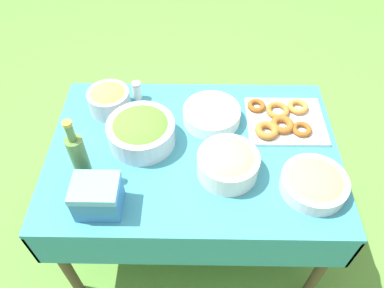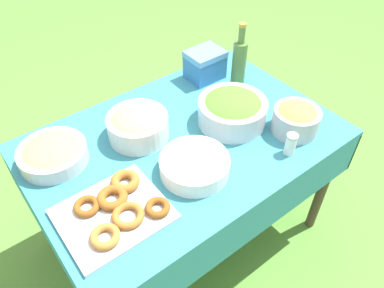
{
  "view_description": "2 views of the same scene",
  "coord_description": "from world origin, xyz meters",
  "px_view_note": "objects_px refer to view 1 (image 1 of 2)",
  "views": [
    {
      "loc": [
        0.01,
        -1.11,
        2.04
      ],
      "look_at": [
        -0.01,
        -0.05,
        0.81
      ],
      "focal_mm": 35.0,
      "sensor_mm": 36.0,
      "label": 1
    },
    {
      "loc": [
        0.71,
        0.97,
        1.83
      ],
      "look_at": [
        0.02,
        0.08,
        0.76
      ],
      "focal_mm": 35.0,
      "sensor_mm": 36.0,
      "label": 2
    }
  ],
  "objects_px": {
    "bread_bowl": "(314,183)",
    "plate_stack": "(212,115)",
    "cooler_box": "(97,196)",
    "salad_bowl": "(141,131)",
    "pasta_bowl": "(228,163)",
    "olive_bowl": "(109,99)",
    "donut_platter": "(282,120)",
    "olive_oil_bottle": "(79,157)"
  },
  "relations": [
    {
      "from": "pasta_bowl",
      "to": "plate_stack",
      "type": "distance_m",
      "value": 0.32
    },
    {
      "from": "cooler_box",
      "to": "plate_stack",
      "type": "bearing_deg",
      "value": 47.59
    },
    {
      "from": "pasta_bowl",
      "to": "bread_bowl",
      "type": "xyz_separation_m",
      "value": [
        0.35,
        -0.08,
        -0.02
      ]
    },
    {
      "from": "pasta_bowl",
      "to": "donut_platter",
      "type": "relative_size",
      "value": 0.71
    },
    {
      "from": "bread_bowl",
      "to": "cooler_box",
      "type": "relative_size",
      "value": 1.51
    },
    {
      "from": "salad_bowl",
      "to": "plate_stack",
      "type": "xyz_separation_m",
      "value": [
        0.32,
        0.14,
        -0.03
      ]
    },
    {
      "from": "cooler_box",
      "to": "pasta_bowl",
      "type": "bearing_deg",
      "value": 19.48
    },
    {
      "from": "salad_bowl",
      "to": "donut_platter",
      "type": "distance_m",
      "value": 0.68
    },
    {
      "from": "donut_platter",
      "to": "olive_oil_bottle",
      "type": "bearing_deg",
      "value": -159.51
    },
    {
      "from": "pasta_bowl",
      "to": "donut_platter",
      "type": "distance_m",
      "value": 0.42
    },
    {
      "from": "salad_bowl",
      "to": "olive_bowl",
      "type": "height_order",
      "value": "salad_bowl"
    },
    {
      "from": "salad_bowl",
      "to": "plate_stack",
      "type": "relative_size",
      "value": 1.12
    },
    {
      "from": "olive_oil_bottle",
      "to": "cooler_box",
      "type": "height_order",
      "value": "olive_oil_bottle"
    },
    {
      "from": "olive_oil_bottle",
      "to": "pasta_bowl",
      "type": "bearing_deg",
      "value": 2.87
    },
    {
      "from": "donut_platter",
      "to": "cooler_box",
      "type": "relative_size",
      "value": 2.03
    },
    {
      "from": "olive_bowl",
      "to": "pasta_bowl",
      "type": "bearing_deg",
      "value": -34.38
    },
    {
      "from": "donut_platter",
      "to": "olive_bowl",
      "type": "bearing_deg",
      "value": 174.26
    },
    {
      "from": "salad_bowl",
      "to": "plate_stack",
      "type": "distance_m",
      "value": 0.35
    },
    {
      "from": "salad_bowl",
      "to": "olive_oil_bottle",
      "type": "relative_size",
      "value": 0.93
    },
    {
      "from": "bread_bowl",
      "to": "olive_bowl",
      "type": "xyz_separation_m",
      "value": [
        -0.92,
        0.47,
        0.03
      ]
    },
    {
      "from": "donut_platter",
      "to": "olive_bowl",
      "type": "xyz_separation_m",
      "value": [
        -0.85,
        0.09,
        0.05
      ]
    },
    {
      "from": "olive_oil_bottle",
      "to": "olive_bowl",
      "type": "bearing_deg",
      "value": 84.04
    },
    {
      "from": "bread_bowl",
      "to": "cooler_box",
      "type": "bearing_deg",
      "value": -173.34
    },
    {
      "from": "olive_oil_bottle",
      "to": "salad_bowl",
      "type": "bearing_deg",
      "value": 42.45
    },
    {
      "from": "pasta_bowl",
      "to": "plate_stack",
      "type": "bearing_deg",
      "value": 101.13
    },
    {
      "from": "olive_bowl",
      "to": "cooler_box",
      "type": "xyz_separation_m",
      "value": [
        0.05,
        -0.57,
        0.01
      ]
    },
    {
      "from": "pasta_bowl",
      "to": "donut_platter",
      "type": "xyz_separation_m",
      "value": [
        0.28,
        0.3,
        -0.05
      ]
    },
    {
      "from": "salad_bowl",
      "to": "olive_oil_bottle",
      "type": "bearing_deg",
      "value": -137.55
    },
    {
      "from": "plate_stack",
      "to": "cooler_box",
      "type": "xyz_separation_m",
      "value": [
        -0.46,
        -0.5,
        0.04
      ]
    },
    {
      "from": "pasta_bowl",
      "to": "olive_oil_bottle",
      "type": "bearing_deg",
      "value": -177.13
    },
    {
      "from": "donut_platter",
      "to": "plate_stack",
      "type": "relative_size",
      "value": 1.34
    },
    {
      "from": "pasta_bowl",
      "to": "olive_oil_bottle",
      "type": "xyz_separation_m",
      "value": [
        -0.61,
        -0.03,
        0.07
      ]
    },
    {
      "from": "bread_bowl",
      "to": "plate_stack",
      "type": "bearing_deg",
      "value": 136.23
    },
    {
      "from": "plate_stack",
      "to": "cooler_box",
      "type": "relative_size",
      "value": 1.51
    },
    {
      "from": "pasta_bowl",
      "to": "salad_bowl",
      "type": "bearing_deg",
      "value": 155.61
    },
    {
      "from": "plate_stack",
      "to": "olive_bowl",
      "type": "relative_size",
      "value": 1.35
    },
    {
      "from": "plate_stack",
      "to": "cooler_box",
      "type": "bearing_deg",
      "value": -132.41
    },
    {
      "from": "plate_stack",
      "to": "bread_bowl",
      "type": "distance_m",
      "value": 0.57
    },
    {
      "from": "cooler_box",
      "to": "donut_platter",
      "type": "bearing_deg",
      "value": 31.28
    },
    {
      "from": "salad_bowl",
      "to": "pasta_bowl",
      "type": "height_order",
      "value": "salad_bowl"
    },
    {
      "from": "salad_bowl",
      "to": "bread_bowl",
      "type": "relative_size",
      "value": 1.11
    },
    {
      "from": "plate_stack",
      "to": "bread_bowl",
      "type": "relative_size",
      "value": 1.0
    }
  ]
}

